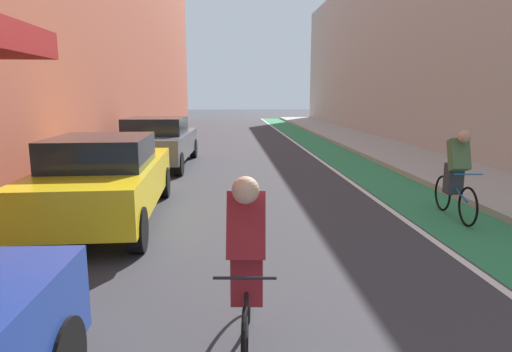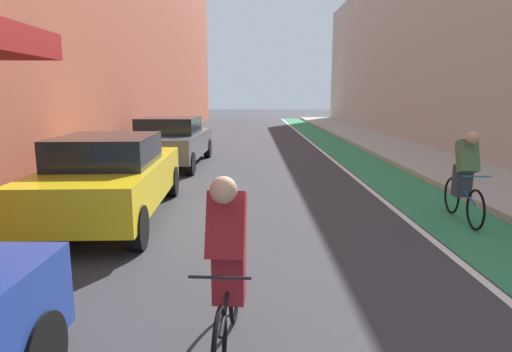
{
  "view_description": "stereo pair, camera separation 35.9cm",
  "coord_description": "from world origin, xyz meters",
  "px_view_note": "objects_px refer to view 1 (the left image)",
  "views": [
    {
      "loc": [
        -0.84,
        1.69,
        2.24
      ],
      "look_at": [
        -0.41,
        8.26,
        1.01
      ],
      "focal_mm": 30.78,
      "sensor_mm": 36.0,
      "label": 1
    },
    {
      "loc": [
        -0.48,
        1.68,
        2.24
      ],
      "look_at": [
        -0.41,
        8.26,
        1.01
      ],
      "focal_mm": 30.78,
      "sensor_mm": 36.0,
      "label": 2
    }
  ],
  "objects_px": {
    "cyclist_lead": "(247,259)",
    "cyclist_mid": "(456,174)",
    "parked_sedan_gray": "(158,141)",
    "parked_sedan_yellow_cab": "(105,178)"
  },
  "relations": [
    {
      "from": "cyclist_lead",
      "to": "cyclist_mid",
      "type": "bearing_deg",
      "value": 44.97
    },
    {
      "from": "parked_sedan_gray",
      "to": "cyclist_lead",
      "type": "xyz_separation_m",
      "value": [
        2.32,
        -10.31,
        0.06
      ]
    },
    {
      "from": "parked_sedan_yellow_cab",
      "to": "parked_sedan_gray",
      "type": "bearing_deg",
      "value": 90.03
    },
    {
      "from": "parked_sedan_gray",
      "to": "cyclist_mid",
      "type": "relative_size",
      "value": 2.72
    },
    {
      "from": "parked_sedan_yellow_cab",
      "to": "parked_sedan_gray",
      "type": "height_order",
      "value": "same"
    },
    {
      "from": "parked_sedan_yellow_cab",
      "to": "cyclist_mid",
      "type": "xyz_separation_m",
      "value": [
        6.3,
        -0.23,
        0.03
      ]
    },
    {
      "from": "parked_sedan_yellow_cab",
      "to": "cyclist_lead",
      "type": "height_order",
      "value": "cyclist_lead"
    },
    {
      "from": "parked_sedan_yellow_cab",
      "to": "cyclist_mid",
      "type": "distance_m",
      "value": 6.31
    },
    {
      "from": "parked_sedan_gray",
      "to": "cyclist_mid",
      "type": "distance_m",
      "value": 8.93
    },
    {
      "from": "parked_sedan_yellow_cab",
      "to": "cyclist_mid",
      "type": "height_order",
      "value": "cyclist_mid"
    }
  ]
}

